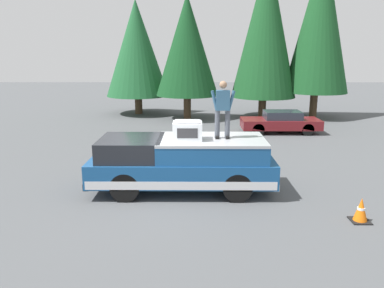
{
  "coord_description": "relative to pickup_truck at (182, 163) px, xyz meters",
  "views": [
    {
      "loc": [
        -10.36,
        -1.02,
        4.1
      ],
      "look_at": [
        0.89,
        -0.93,
        1.35
      ],
      "focal_mm": 34.64,
      "sensor_mm": 36.0,
      "label": 1
    }
  ],
  "objects": [
    {
      "name": "ground_plane",
      "position": [
        -0.39,
        0.64,
        -0.87
      ],
      "size": [
        90.0,
        90.0,
        0.0
      ],
      "primitive_type": "plane",
      "color": "#4C4F51"
    },
    {
      "name": "pickup_truck",
      "position": [
        0.0,
        0.0,
        0.0
      ],
      "size": [
        2.01,
        5.54,
        1.65
      ],
      "color": "navy",
      "rests_on": "ground"
    },
    {
      "name": "compressor_unit",
      "position": [
        -0.2,
        -0.17,
        1.05
      ],
      "size": [
        0.65,
        0.84,
        0.56
      ],
      "color": "silver",
      "rests_on": "pickup_truck"
    },
    {
      "name": "person_on_truck_bed",
      "position": [
        0.02,
        -1.2,
        1.68
      ],
      "size": [
        0.29,
        0.72,
        1.69
      ],
      "color": "#4C515B",
      "rests_on": "pickup_truck"
    },
    {
      "name": "parked_car_maroon",
      "position": [
        8.65,
        -4.94,
        -0.29
      ],
      "size": [
        1.64,
        4.1,
        1.16
      ],
      "color": "maroon",
      "rests_on": "ground"
    },
    {
      "name": "traffic_cone",
      "position": [
        -2.14,
        -4.54,
        -0.58
      ],
      "size": [
        0.47,
        0.47,
        0.62
      ],
      "color": "black",
      "rests_on": "ground"
    },
    {
      "name": "conifer_far_left",
      "position": [
        13.6,
        -8.2,
        5.27
      ],
      "size": [
        4.05,
        4.05,
        10.66
      ],
      "color": "#4C3826",
      "rests_on": "ground"
    },
    {
      "name": "conifer_left",
      "position": [
        13.66,
        -4.84,
        4.92
      ],
      "size": [
        4.17,
        4.17,
        10.26
      ],
      "color": "#4C3826",
      "rests_on": "ground"
    },
    {
      "name": "conifer_center_left",
      "position": [
        13.03,
        0.11,
        3.72
      ],
      "size": [
        3.95,
        3.95,
        7.7
      ],
      "color": "#4C3826",
      "rests_on": "ground"
    },
    {
      "name": "conifer_center_right",
      "position": [
        15.05,
        3.56,
        3.56
      ],
      "size": [
        4.28,
        4.28,
        7.63
      ],
      "color": "#4C3826",
      "rests_on": "ground"
    }
  ]
}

